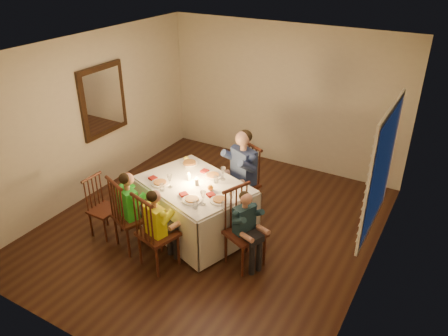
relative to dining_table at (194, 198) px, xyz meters
The scene contains 26 objects.
ground 0.63m from the dining_table, 57.68° to the left, with size 5.00×5.00×0.00m, color black.
wall_left 2.24m from the dining_table, behind, with size 0.02×5.00×2.60m, color #BCB4A1.
wall_right 2.51m from the dining_table, ahead, with size 0.02×5.00×2.60m, color #BCB4A1.
wall_back 2.82m from the dining_table, 87.08° to the left, with size 4.50×0.02×2.60m, color #BCB4A1.
ceiling 2.04m from the dining_table, 57.68° to the left, with size 5.00×5.00×0.00m, color white.
dining_table is the anchor object (origin of this frame).
chair_adult 1.05m from the dining_table, 68.39° to the left, with size 0.45×0.43×1.10m, color #3E1810, non-canonical shape.
chair_near_left 1.07m from the dining_table, 127.35° to the right, with size 0.45×0.43×1.10m, color #3E1810, non-canonical shape.
chair_near_right 1.03m from the dining_table, 90.00° to the right, with size 0.45×0.43×1.10m, color #3E1810, non-canonical shape.
chair_end 1.16m from the dining_table, 16.43° to the right, with size 0.45×0.43×1.10m, color #3E1810, non-canonical shape.
chair_extra 1.41m from the dining_table, 147.50° to the right, with size 0.37×0.35×0.91m, color #3E1810, non-canonical shape.
adult 1.05m from the dining_table, 68.39° to the left, with size 0.52×0.48×1.36m, color navy, non-canonical shape.
child_green 1.07m from the dining_table, 127.35° to the right, with size 0.40×0.37×1.16m, color green, non-canonical shape.
child_yellow 1.03m from the dining_table, 90.00° to the right, with size 0.39×0.35×1.13m, color yellow, non-canonical shape.
child_teal 1.16m from the dining_table, 16.43° to the right, with size 0.36×0.33×1.09m, color #1A3543, non-canonical shape.
setting_adult 0.40m from the dining_table, 68.12° to the left, with size 0.26×0.26×0.02m, color white.
setting_green 0.53m from the dining_table, 148.52° to the right, with size 0.26×0.26×0.02m, color white.
setting_yellow 0.51m from the dining_table, 59.44° to the right, with size 0.26×0.26×0.02m, color white.
setting_teal 0.64m from the dining_table, 21.86° to the right, with size 0.26×0.26×0.02m, color white.
candle_left 0.30m from the dining_table, 161.46° to the left, with size 0.06×0.06×0.10m, color white.
candle_right 0.29m from the dining_table, 18.54° to the right, with size 0.06×0.06×0.10m, color white.
squash 0.73m from the dining_table, 133.16° to the left, with size 0.09×0.09×0.09m, color yellow.
orange_fruit 0.40m from the dining_table, ahead, with size 0.08×0.08×0.08m, color orange.
serving_bowl 0.60m from the dining_table, 130.33° to the left, with size 0.24×0.24×0.06m, color white.
wall_mirror 2.33m from the dining_table, 165.97° to the left, with size 0.06×0.95×1.15m.
window_blinds 2.54m from the dining_table, ahead, with size 0.07×1.34×1.54m.
Camera 1 is at (2.86, -4.57, 3.81)m, focal length 35.00 mm.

